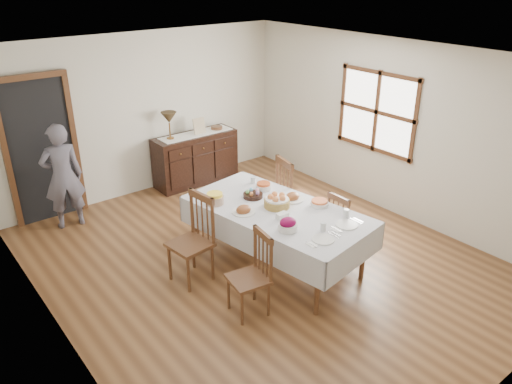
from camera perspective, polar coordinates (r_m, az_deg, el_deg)
ground at (r=6.57m, az=0.55°, el=-7.84°), size 6.00×6.00×0.00m
room_shell at (r=6.09m, az=-2.97°, el=6.56°), size 5.02×6.02×2.65m
dining_table at (r=6.16m, az=2.39°, el=-2.73°), size 1.52×2.46×0.79m
chair_left_near at (r=5.45m, az=-0.42°, el=-9.29°), size 0.46×0.46×0.97m
chair_left_far at (r=6.01m, az=-7.16°, el=-5.25°), size 0.50×0.50×1.09m
chair_right_near at (r=6.53m, az=9.94°, el=-3.77°), size 0.38×0.38×0.92m
chair_right_far at (r=7.03m, az=4.26°, el=-0.34°), size 0.56×0.56×1.13m
sideboard at (r=8.76m, az=-6.92°, el=3.83°), size 1.47×0.53×0.88m
person at (r=7.58m, az=-21.28°, el=2.03°), size 0.56×0.41×1.66m
bread_basket at (r=6.14m, az=2.40°, el=-1.11°), size 0.32×0.32×0.17m
egg_basket at (r=6.40m, az=-0.35°, el=-0.32°), size 0.26×0.26×0.11m
ham_platter_a at (r=6.02m, az=-1.44°, el=-2.10°), size 0.29×0.29×0.11m
ham_platter_b at (r=6.36m, az=4.18°, el=-0.61°), size 0.30×0.30×0.11m
beet_bowl at (r=5.62m, az=3.66°, el=-3.76°), size 0.22×0.22×0.15m
carrot_bowl at (r=6.62m, az=0.86°, el=0.67°), size 0.21×0.21×0.09m
pineapple_bowl at (r=6.24m, az=-4.74°, el=-0.76°), size 0.23×0.23×0.14m
casserole_dish at (r=6.23m, az=7.26°, el=-1.25°), size 0.23×0.23×0.07m
butter_dish at (r=5.88m, az=3.03°, el=-2.73°), size 0.15×0.11×0.07m
setting_left at (r=5.55m, az=7.64°, el=-4.90°), size 0.44×0.31×0.10m
setting_right at (r=5.88m, az=10.27°, el=-3.28°), size 0.44×0.31×0.10m
glass_far_a at (r=6.43m, az=-4.41°, el=-0.14°), size 0.06×0.06×0.09m
glass_far_b at (r=6.80m, az=-0.32°, el=1.37°), size 0.07×0.07×0.09m
runner at (r=8.62m, az=-6.86°, el=6.63°), size 1.30×0.35×0.01m
table_lamp at (r=8.32m, az=-9.92°, el=8.30°), size 0.26×0.26×0.46m
picture_frame at (r=8.57m, az=-6.51°, el=7.49°), size 0.22×0.08×0.28m
deco_bowl at (r=8.82m, az=-4.52°, el=7.32°), size 0.20×0.20×0.06m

